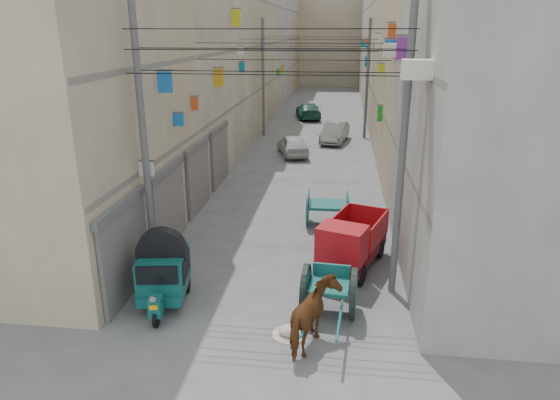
% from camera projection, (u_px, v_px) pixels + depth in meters
% --- Properties ---
extents(building_row_left, '(8.00, 62.00, 14.00)m').
position_uv_depth(building_row_left, '(221.00, 40.00, 40.33)').
color(building_row_left, tan).
rests_on(building_row_left, ground).
extents(building_row_right, '(8.00, 62.00, 14.00)m').
position_uv_depth(building_row_right, '(423.00, 41.00, 38.48)').
color(building_row_right, '#A19C97').
rests_on(building_row_right, ground).
extents(end_cap_building, '(22.00, 10.00, 13.00)m').
position_uv_depth(end_cap_building, '(331.00, 35.00, 69.32)').
color(end_cap_building, tan).
rests_on(end_cap_building, ground).
extents(shutters_left, '(0.18, 14.40, 2.88)m').
position_uv_depth(shutters_left, '(185.00, 188.00, 19.17)').
color(shutters_left, '#4F4F54').
rests_on(shutters_left, ground).
extents(signboards, '(8.22, 40.52, 5.67)m').
position_uv_depth(signboards, '(308.00, 100.00, 28.68)').
color(signboards, '#0C6F8C').
rests_on(signboards, ground).
extents(ac_units, '(0.70, 6.55, 3.35)m').
position_uv_depth(ac_units, '(407.00, 24.00, 13.83)').
color(ac_units, beige).
rests_on(ac_units, ground).
extents(utility_poles, '(7.40, 22.20, 8.00)m').
position_uv_depth(utility_poles, '(302.00, 101.00, 24.13)').
color(utility_poles, '#4F5052').
rests_on(utility_poles, ground).
extents(overhead_cables, '(7.40, 22.52, 1.12)m').
position_uv_depth(overhead_cables, '(298.00, 42.00, 20.79)').
color(overhead_cables, black).
rests_on(overhead_cables, ground).
extents(auto_rickshaw, '(1.61, 2.47, 1.69)m').
position_uv_depth(auto_rickshaw, '(163.00, 270.00, 13.75)').
color(auto_rickshaw, black).
rests_on(auto_rickshaw, ground).
extents(tonga_cart, '(1.52, 3.12, 1.37)m').
position_uv_depth(tonga_cart, '(329.00, 291.00, 13.24)').
color(tonga_cart, black).
rests_on(tonga_cart, ground).
extents(mini_truck, '(2.37, 3.45, 1.78)m').
position_uv_depth(mini_truck, '(349.00, 247.00, 15.58)').
color(mini_truck, black).
rests_on(mini_truck, ground).
extents(second_cart, '(1.64, 1.46, 1.43)m').
position_uv_depth(second_cart, '(328.00, 207.00, 19.35)').
color(second_cart, '#12504D').
rests_on(second_cart, ground).
extents(feed_sack, '(0.53, 0.42, 0.26)m').
position_uv_depth(feed_sack, '(289.00, 330.00, 12.51)').
color(feed_sack, '#BCAF9C').
rests_on(feed_sack, ground).
extents(horse, '(1.35, 2.08, 1.62)m').
position_uv_depth(horse, '(314.00, 317.00, 11.85)').
color(horse, brown).
rests_on(horse, ground).
extents(distant_car_white, '(2.46, 3.98, 1.26)m').
position_uv_depth(distant_car_white, '(293.00, 145.00, 30.30)').
color(distant_car_white, '#B6B6B6').
rests_on(distant_car_white, ground).
extents(distant_car_grey, '(2.04, 4.18, 1.32)m').
position_uv_depth(distant_car_grey, '(335.00, 132.00, 33.79)').
color(distant_car_grey, slate).
rests_on(distant_car_grey, ground).
extents(distant_car_green, '(2.63, 4.80, 1.32)m').
position_uv_depth(distant_car_green, '(308.00, 111.00, 42.87)').
color(distant_car_green, '#1B5040').
rests_on(distant_car_green, ground).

